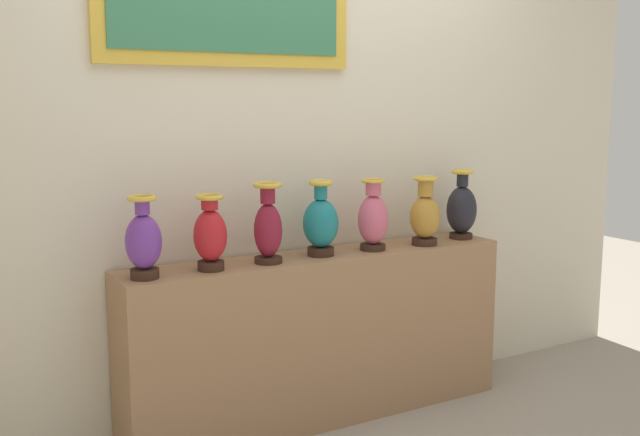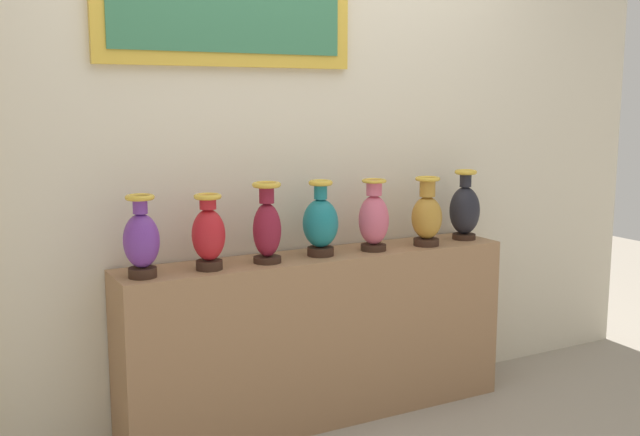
{
  "view_description": "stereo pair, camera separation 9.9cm",
  "coord_description": "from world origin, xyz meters",
  "px_view_note": "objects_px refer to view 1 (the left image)",
  "views": [
    {
      "loc": [
        -1.7,
        -2.93,
        1.52
      ],
      "look_at": [
        0.0,
        0.0,
        0.97
      ],
      "focal_mm": 41.73,
      "sensor_mm": 36.0,
      "label": 1
    },
    {
      "loc": [
        -1.61,
        -2.98,
        1.52
      ],
      "look_at": [
        0.0,
        0.0,
        0.97
      ],
      "focal_mm": 41.73,
      "sensor_mm": 36.0,
      "label": 2
    }
  ],
  "objects_px": {
    "vase_teal": "(321,223)",
    "vase_onyx": "(462,209)",
    "vase_rose": "(373,218)",
    "vase_violet": "(144,241)",
    "vase_ochre": "(425,215)",
    "vase_crimson": "(210,235)",
    "vase_burgundy": "(268,227)"
  },
  "relations": [
    {
      "from": "vase_violet",
      "to": "vase_teal",
      "type": "xyz_separation_m",
      "value": [
        0.84,
        0.03,
        0.0
      ]
    },
    {
      "from": "vase_burgundy",
      "to": "vase_onyx",
      "type": "xyz_separation_m",
      "value": [
        1.12,
        0.02,
        -0.01
      ]
    },
    {
      "from": "vase_onyx",
      "to": "vase_burgundy",
      "type": "bearing_deg",
      "value": -178.76
    },
    {
      "from": "vase_crimson",
      "to": "vase_teal",
      "type": "distance_m",
      "value": 0.55
    },
    {
      "from": "vase_ochre",
      "to": "vase_burgundy",
      "type": "bearing_deg",
      "value": 178.83
    },
    {
      "from": "vase_violet",
      "to": "vase_ochre",
      "type": "bearing_deg",
      "value": -0.27
    },
    {
      "from": "vase_teal",
      "to": "vase_rose",
      "type": "distance_m",
      "value": 0.28
    },
    {
      "from": "vase_rose",
      "to": "vase_onyx",
      "type": "xyz_separation_m",
      "value": [
        0.57,
        0.02,
        0.0
      ]
    },
    {
      "from": "vase_teal",
      "to": "vase_onyx",
      "type": "relative_size",
      "value": 0.98
    },
    {
      "from": "vase_crimson",
      "to": "vase_burgundy",
      "type": "distance_m",
      "value": 0.27
    },
    {
      "from": "vase_burgundy",
      "to": "vase_teal",
      "type": "distance_m",
      "value": 0.28
    },
    {
      "from": "vase_teal",
      "to": "vase_ochre",
      "type": "bearing_deg",
      "value": -3.65
    },
    {
      "from": "vase_violet",
      "to": "vase_ochre",
      "type": "relative_size",
      "value": 0.99
    },
    {
      "from": "vase_violet",
      "to": "vase_burgundy",
      "type": "height_order",
      "value": "vase_burgundy"
    },
    {
      "from": "vase_teal",
      "to": "vase_rose",
      "type": "xyz_separation_m",
      "value": [
        0.28,
        -0.01,
        -0.0
      ]
    },
    {
      "from": "vase_burgundy",
      "to": "vase_onyx",
      "type": "relative_size",
      "value": 1.0
    },
    {
      "from": "vase_ochre",
      "to": "vase_onyx",
      "type": "relative_size",
      "value": 0.95
    },
    {
      "from": "vase_onyx",
      "to": "vase_violet",
      "type": "bearing_deg",
      "value": -178.8
    },
    {
      "from": "vase_crimson",
      "to": "vase_burgundy",
      "type": "bearing_deg",
      "value": 1.34
    },
    {
      "from": "vase_crimson",
      "to": "vase_ochre",
      "type": "distance_m",
      "value": 1.13
    },
    {
      "from": "vase_violet",
      "to": "vase_ochre",
      "type": "xyz_separation_m",
      "value": [
        1.41,
        -0.01,
        -0.0
      ]
    },
    {
      "from": "vase_teal",
      "to": "vase_rose",
      "type": "relative_size",
      "value": 1.02
    },
    {
      "from": "vase_ochre",
      "to": "vase_crimson",
      "type": "bearing_deg",
      "value": 179.44
    },
    {
      "from": "vase_crimson",
      "to": "vase_onyx",
      "type": "xyz_separation_m",
      "value": [
        1.4,
        0.03,
        0.0
      ]
    },
    {
      "from": "vase_crimson",
      "to": "vase_ochre",
      "type": "xyz_separation_m",
      "value": [
        1.13,
        -0.01,
        -0.0
      ]
    },
    {
      "from": "vase_burgundy",
      "to": "vase_ochre",
      "type": "distance_m",
      "value": 0.85
    },
    {
      "from": "vase_crimson",
      "to": "vase_rose",
      "type": "height_order",
      "value": "vase_rose"
    },
    {
      "from": "vase_burgundy",
      "to": "vase_teal",
      "type": "relative_size",
      "value": 1.02
    },
    {
      "from": "vase_teal",
      "to": "vase_ochre",
      "type": "distance_m",
      "value": 0.58
    },
    {
      "from": "vase_rose",
      "to": "vase_onyx",
      "type": "relative_size",
      "value": 0.95
    },
    {
      "from": "vase_burgundy",
      "to": "vase_rose",
      "type": "relative_size",
      "value": 1.05
    },
    {
      "from": "vase_burgundy",
      "to": "vase_ochre",
      "type": "xyz_separation_m",
      "value": [
        0.85,
        -0.02,
        -0.01
      ]
    }
  ]
}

